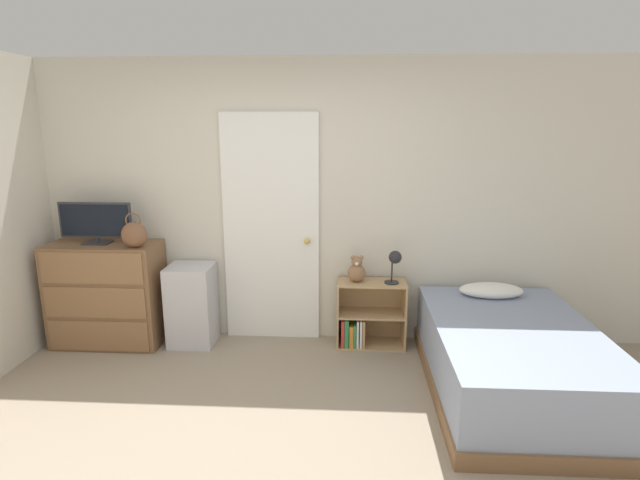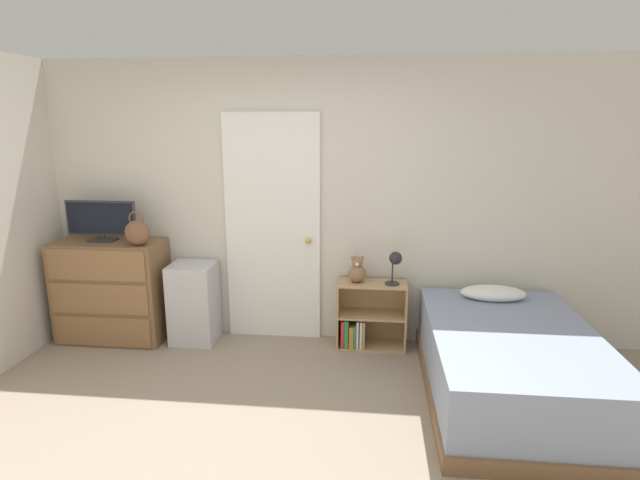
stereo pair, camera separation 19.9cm
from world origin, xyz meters
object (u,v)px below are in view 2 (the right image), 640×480
Objects in this scene: handbag at (137,233)px; teddy_bear at (357,271)px; bed at (510,363)px; storage_bin at (194,303)px; desk_lamp at (395,261)px; dresser at (112,291)px; bookshelf at (365,320)px; tv at (101,220)px.

handbag reaches higher than teddy_bear.
storage_bin is at bearing 164.76° from bed.
handbag is 0.42× the size of storage_bin.
teddy_bear is at bearing 172.38° from desk_lamp.
bookshelf is (2.35, 0.09, -0.22)m from dresser.
handbag is 0.82m from storage_bin.
desk_lamp is at bearing 0.57° from tv.
dresser is 3.50m from bed.
teddy_bear is (-0.08, -0.01, 0.46)m from bookshelf.
handbag reaches higher than desk_lamp.
tv is at bearing -178.26° from teddy_bear.
bookshelf is (1.99, 0.21, -0.81)m from handbag.
handbag is at bearing -158.83° from storage_bin.
handbag is 1.02× the size of desk_lamp.
bed is at bearing -41.03° from desk_lamp.
dresser is at bearing -179.17° from desk_lamp.
tv is 2.16× the size of desk_lamp.
tv is 2.69× the size of teddy_bear.
dresser is 1.32× the size of storage_bin.
handbag is 2.26m from desk_lamp.
desk_lamp is (0.33, -0.04, 0.11)m from teddy_bear.
tv is at bearing -179.43° from desk_lamp.
tv is (-0.04, 0.01, 0.67)m from dresser.
dresser is 0.53× the size of bed.
teddy_bear reaches higher than storage_bin.
storage_bin is at bearing 21.17° from handbag.
tv is 1.05× the size of bookshelf.
tv reaches higher than handbag.
bookshelf is at bearing 2.14° from dresser.
bookshelf is 0.33× the size of bed.
tv is 0.88× the size of storage_bin.
handbag is 3.22m from bed.
storage_bin is 1.20× the size of bookshelf.
storage_bin is 2.46× the size of desk_lamp.
bed is (3.43, -0.68, -0.20)m from dresser.
teddy_bear is (2.27, 0.08, 0.24)m from dresser.
teddy_bear is 0.80× the size of desk_lamp.
desk_lamp reaches higher than bookshelf.
storage_bin is at bearing 3.01° from dresser.
handbag is 1.96m from teddy_bear.
dresser is at bearing -177.86° from bookshelf.
storage_bin is (0.77, 0.04, -0.10)m from dresser.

